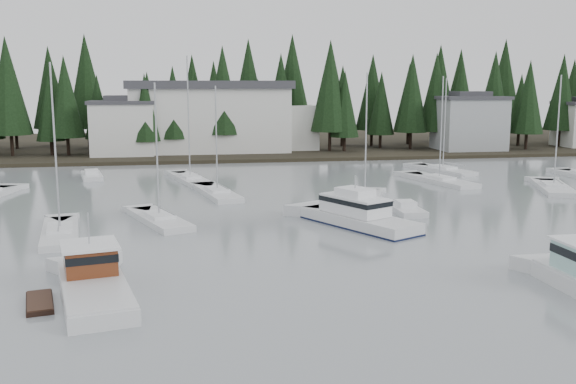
% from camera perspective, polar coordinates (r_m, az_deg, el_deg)
% --- Properties ---
extents(far_shore_land, '(240.00, 54.00, 1.00)m').
position_cam_1_polar(far_shore_land, '(116.69, -4.75, 4.20)').
color(far_shore_land, black).
rests_on(far_shore_land, ground).
extents(conifer_treeline, '(200.00, 22.00, 20.00)m').
position_cam_1_polar(conifer_treeline, '(105.78, -4.25, 3.64)').
color(conifer_treeline, black).
rests_on(conifer_treeline, ground).
extents(house_west, '(9.54, 7.42, 8.75)m').
position_cam_1_polar(house_west, '(98.36, -14.46, 5.64)').
color(house_west, silver).
rests_on(house_west, ground).
extents(house_east_a, '(10.60, 8.48, 9.25)m').
position_cam_1_polar(house_east_a, '(107.11, 15.80, 6.01)').
color(house_east_a, '#999EA0').
rests_on(house_east_a, ground).
extents(harbor_inn, '(29.50, 11.50, 10.90)m').
position_cam_1_polar(harbor_inn, '(101.47, -5.78, 6.64)').
color(harbor_inn, silver).
rests_on(harbor_inn, ground).
extents(lobster_boat_brown, '(6.22, 10.10, 4.76)m').
position_cam_1_polar(lobster_boat_brown, '(35.38, -17.06, -8.00)').
color(lobster_boat_brown, silver).
rests_on(lobster_boat_brown, ground).
extents(cabin_cruiser_center, '(7.89, 10.89, 4.55)m').
position_cam_1_polar(cabin_cruiser_center, '(50.35, 6.21, -2.25)').
color(cabin_cruiser_center, silver).
rests_on(cabin_cruiser_center, ground).
extents(sailboat_2, '(6.24, 10.44, 12.41)m').
position_cam_1_polar(sailboat_2, '(72.50, 22.52, 0.21)').
color(sailboat_2, silver).
rests_on(sailboat_2, ground).
extents(sailboat_3, '(5.47, 11.16, 12.31)m').
position_cam_1_polar(sailboat_3, '(74.03, 13.29, 0.87)').
color(sailboat_3, silver).
rests_on(sailboat_3, ground).
extents(sailboat_4, '(5.19, 10.94, 14.57)m').
position_cam_1_polar(sailboat_4, '(73.76, -8.69, 1.01)').
color(sailboat_4, silver).
rests_on(sailboat_4, ground).
extents(sailboat_5, '(5.67, 8.60, 12.55)m').
position_cam_1_polar(sailboat_5, '(61.28, 6.83, -0.71)').
color(sailboat_5, silver).
rests_on(sailboat_5, ground).
extents(sailboat_6, '(5.73, 9.68, 11.62)m').
position_cam_1_polar(sailboat_6, '(52.44, -11.37, -2.60)').
color(sailboat_6, silver).
rests_on(sailboat_6, ground).
extents(sailboat_8, '(5.53, 10.31, 12.22)m').
position_cam_1_polar(sailboat_8, '(82.99, 13.59, 1.79)').
color(sailboat_8, silver).
rests_on(sailboat_8, ground).
extents(sailboat_9, '(4.60, 10.22, 11.32)m').
position_cam_1_polar(sailboat_9, '(64.03, -6.29, -0.27)').
color(sailboat_9, silver).
rests_on(sailboat_9, ground).
extents(sailboat_12, '(3.97, 10.08, 13.02)m').
position_cam_1_polar(sailboat_12, '(49.73, -19.58, -3.63)').
color(sailboat_12, silver).
rests_on(sailboat_12, ground).
extents(runabout_1, '(2.26, 5.53, 1.42)m').
position_cam_1_polar(runabout_1, '(56.29, 10.40, -1.66)').
color(runabout_1, silver).
rests_on(runabout_1, ground).
extents(runabout_3, '(3.29, 6.21, 1.42)m').
position_cam_1_polar(runabout_3, '(78.68, -17.03, 1.27)').
color(runabout_3, silver).
rests_on(runabout_3, ground).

